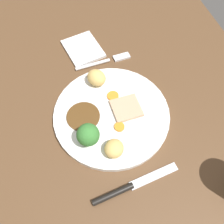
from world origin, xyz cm
name	(u,v)px	position (x,y,z in cm)	size (l,w,h in cm)	color
dining_table	(103,121)	(0.00, 0.00, 1.80)	(120.00, 84.00, 3.60)	brown
dinner_plate	(112,116)	(0.44, 2.00, 4.30)	(26.65, 26.65, 1.40)	white
gravy_pool	(83,116)	(-0.70, -4.45, 5.15)	(7.59, 7.59, 0.30)	#563819
meat_slice_main	(127,109)	(0.31, 5.55, 5.40)	(6.13, 6.38, 0.80)	tan
roast_potato_left	(96,78)	(-9.30, 0.82, 6.88)	(4.75, 4.10, 3.76)	#D8B260
roast_potato_right	(114,149)	(9.17, 0.03, 6.60)	(4.19, 3.96, 3.21)	#D8B260
carrot_coin_front	(119,127)	(4.10, 2.68, 5.28)	(2.25, 2.25, 0.55)	orange
carrot_coin_back	(113,96)	(-4.23, 3.52, 5.20)	(2.75, 2.75, 0.41)	orange
broccoli_floret	(88,135)	(5.63, -4.43, 8.29)	(4.75, 4.75, 5.77)	#8CB766
fork	(105,61)	(-16.49, 4.70, 3.99)	(2.69, 15.32, 0.90)	silver
knife	(128,187)	(16.76, 0.83, 4.05)	(4.00, 18.52, 1.20)	black
folded_napkin	(82,49)	(-22.62, -0.26, 4.00)	(11.00, 9.00, 0.80)	white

